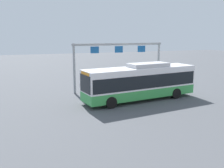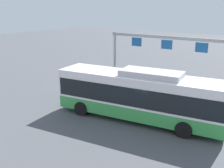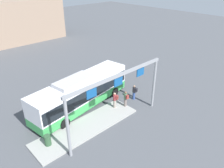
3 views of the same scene
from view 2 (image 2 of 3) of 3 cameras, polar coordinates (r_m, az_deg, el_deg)
ground_plane at (r=18.22m, az=5.52°, el=-7.51°), size 120.00×120.00×0.00m
platform_curb at (r=19.96m, az=14.03°, el=-5.52°), size 10.00×2.80×0.16m
bus_main at (r=17.57m, az=5.70°, el=-2.10°), size 11.36×4.06×3.46m
person_boarding at (r=22.53m, az=-1.78°, el=-0.32°), size 0.46×0.59×1.67m
person_waiting_near at (r=20.90m, az=4.01°, el=-1.23°), size 0.52×0.60×1.67m
person_waiting_mid at (r=21.84m, az=2.78°, el=-0.44°), size 0.36×0.54×1.67m
platform_sign_gantry at (r=21.34m, az=11.56°, el=6.45°), size 10.26×0.24×5.20m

